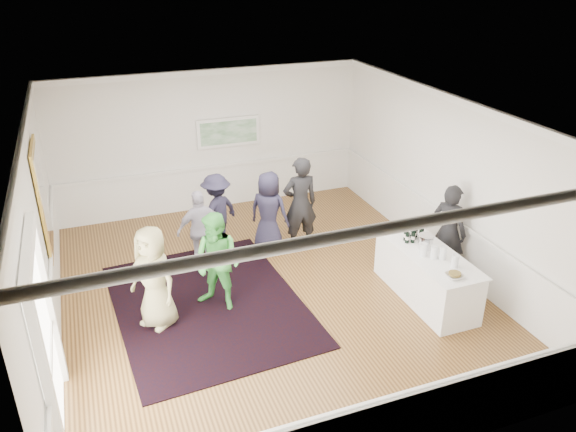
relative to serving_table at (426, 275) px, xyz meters
name	(u,v)px	position (x,y,z in m)	size (l,w,h in m)	color
floor	(270,292)	(-2.46, 1.09, -0.45)	(8.00, 8.00, 0.00)	olive
ceiling	(267,115)	(-2.46, 1.09, 2.75)	(7.00, 8.00, 0.02)	white
wall_left	(40,245)	(-5.96, 1.09, 1.15)	(0.02, 8.00, 3.20)	white
wall_right	(448,182)	(1.04, 1.09, 1.15)	(0.02, 8.00, 3.20)	white
wall_back	(211,141)	(-2.46, 5.09, 1.15)	(7.00, 0.02, 3.20)	white
wall_front	(392,359)	(-2.46, -2.91, 1.15)	(7.00, 0.02, 3.20)	white
wainscoting	(269,268)	(-2.46, 1.09, 0.05)	(7.00, 8.00, 1.00)	white
mirror	(43,199)	(-5.91, 2.39, 1.35)	(0.05, 1.25, 1.85)	gold
doorway	(45,329)	(-5.90, -0.81, 0.97)	(0.10, 1.78, 2.56)	white
landscape_painting	(229,132)	(-2.06, 5.03, 1.33)	(1.44, 0.06, 0.66)	white
area_rug	(208,304)	(-3.57, 1.10, -0.44)	(2.99, 3.92, 0.02)	black
serving_table	(426,275)	(0.00, 0.00, 0.00)	(0.84, 2.21, 0.89)	white
bartender	(449,232)	(0.74, 0.49, 0.45)	(0.66, 0.43, 1.81)	black
guest_tan	(154,278)	(-4.44, 0.85, 0.41)	(0.84, 0.55, 1.72)	tan
guest_green	(218,262)	(-3.39, 0.98, 0.40)	(0.83, 0.65, 1.71)	green
guest_lilac	(201,229)	(-3.35, 2.44, 0.32)	(0.90, 0.38, 1.54)	#B5AEC3
guest_dark_a	(217,212)	(-2.88, 3.06, 0.34)	(1.02, 0.58, 1.57)	#252239
guest_dark_b	(300,204)	(-1.34, 2.46, 0.51)	(0.70, 0.46, 1.93)	black
guest_navy	(269,212)	(-1.95, 2.59, 0.38)	(0.81, 0.53, 1.65)	#252239
wine_bottles	(414,232)	(0.00, 0.48, 0.60)	(0.40, 0.24, 0.31)	black
juice_pitchers	(439,253)	(-0.01, -0.29, 0.56)	(0.37, 0.62, 0.24)	#5BA73B
ice_bucket	(426,242)	(0.01, 0.13, 0.56)	(0.26, 0.26, 0.24)	silver
nut_bowl	(455,275)	(-0.09, -0.83, 0.48)	(0.28, 0.28, 0.08)	white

